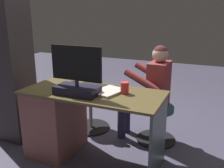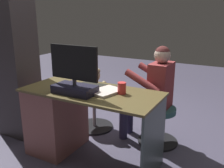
{
  "view_description": "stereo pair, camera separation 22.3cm",
  "coord_description": "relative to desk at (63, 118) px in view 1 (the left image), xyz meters",
  "views": [
    {
      "loc": [
        -1.09,
        2.36,
        1.48
      ],
      "look_at": [
        -0.08,
        0.06,
        0.74
      ],
      "focal_mm": 40.31,
      "sensor_mm": 36.0,
      "label": 1
    },
    {
      "loc": [
        -1.29,
        2.26,
        1.48
      ],
      "look_at": [
        -0.08,
        0.06,
        0.74
      ],
      "focal_mm": 40.31,
      "sensor_mm": 36.0,
      "label": 2
    }
  ],
  "objects": [
    {
      "name": "person",
      "position": [
        -0.76,
        -0.64,
        0.26
      ],
      "size": [
        0.56,
        0.49,
        1.13
      ],
      "color": "maroon",
      "rests_on": "ground_plane"
    },
    {
      "name": "monitor",
      "position": [
        -0.27,
        0.14,
        0.48
      ],
      "size": [
        0.5,
        0.21,
        0.45
      ],
      "color": "black",
      "rests_on": "desk"
    },
    {
      "name": "teddy_bear",
      "position": [
        0.0,
        -0.62,
        0.21
      ],
      "size": [
        0.25,
        0.26,
        0.37
      ],
      "color": "tan",
      "rests_on": "office_chair_teddy"
    },
    {
      "name": "desk",
      "position": [
        0.0,
        0.0,
        0.0
      ],
      "size": [
        1.36,
        0.63,
        0.74
      ],
      "color": "brown",
      "rests_on": "ground_plane"
    },
    {
      "name": "notebook_binder",
      "position": [
        -0.52,
        -0.02,
        0.36
      ],
      "size": [
        0.29,
        0.35,
        0.02
      ],
      "primitive_type": "cube",
      "rotation": [
        0.0,
        0.0,
        -0.27
      ],
      "color": "beige",
      "rests_on": "desk"
    },
    {
      "name": "ground_plane",
      "position": [
        -0.36,
        -0.34,
        -0.39
      ],
      "size": [
        10.0,
        10.0,
        0.0
      ],
      "primitive_type": "plane",
      "color": "#494459"
    },
    {
      "name": "computer_mouse",
      "position": [
        -0.05,
        -0.13,
        0.36
      ],
      "size": [
        0.06,
        0.1,
        0.04
      ],
      "primitive_type": "ellipsoid",
      "color": "#2E2030",
      "rests_on": "desk"
    },
    {
      "name": "tv_remote",
      "position": [
        -0.07,
        0.04,
        0.35
      ],
      "size": [
        0.11,
        0.15,
        0.02
      ],
      "primitive_type": "cube",
      "rotation": [
        0.0,
        0.0,
        0.48
      ],
      "color": "black",
      "rests_on": "desk"
    },
    {
      "name": "visitor_chair",
      "position": [
        -0.85,
        -0.64,
        -0.14
      ],
      "size": [
        0.46,
        0.46,
        0.43
      ],
      "color": "black",
      "rests_on": "ground_plane"
    },
    {
      "name": "keyboard",
      "position": [
        -0.36,
        -0.14,
        0.36
      ],
      "size": [
        0.42,
        0.14,
        0.02
      ],
      "primitive_type": "cube",
      "color": "black",
      "rests_on": "desk"
    },
    {
      "name": "office_chair_teddy",
      "position": [
        0.0,
        -0.61,
        -0.15
      ],
      "size": [
        0.48,
        0.48,
        0.43
      ],
      "color": "black",
      "rests_on": "ground_plane"
    },
    {
      "name": "equipment_rack",
      "position": [
        0.74,
        -0.07,
        0.41
      ],
      "size": [
        0.44,
        0.36,
        1.6
      ],
      "primitive_type": "cube",
      "color": "#312C2D",
      "rests_on": "ground_plane"
    },
    {
      "name": "cup",
      "position": [
        -0.66,
        -0.06,
        0.4
      ],
      "size": [
        0.08,
        0.08,
        0.11
      ],
      "primitive_type": "cylinder",
      "color": "red",
      "rests_on": "desk"
    }
  ]
}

